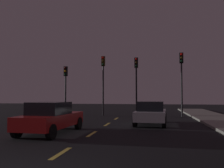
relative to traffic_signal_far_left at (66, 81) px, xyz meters
name	(u,v)px	position (x,y,z in m)	size (l,w,h in m)	color
ground_plane	(95,132)	(5.14, -9.40, -3.19)	(80.00, 80.00, 0.00)	black
lane_stripe_second	(61,153)	(5.14, -13.80, -3.19)	(0.16, 1.60, 0.01)	#EACC4C
lane_stripe_third	(92,134)	(5.14, -10.00, -3.19)	(0.16, 1.60, 0.01)	#EACC4C
lane_stripe_fourth	(107,124)	(5.14, -6.20, -3.19)	(0.16, 1.60, 0.01)	#EACC4C
lane_stripe_fifth	(116,119)	(5.14, -2.40, -3.19)	(0.16, 1.60, 0.01)	#EACC4C
traffic_signal_far_left	(66,81)	(0.00, 0.00, 0.00)	(0.32, 0.38, 4.53)	black
traffic_signal_center_left	(103,74)	(3.57, 0.00, 0.55)	(0.32, 0.38, 5.39)	#2D2D30
traffic_signal_center_right	(136,75)	(6.56, 0.00, 0.42)	(0.32, 0.38, 5.18)	black
traffic_signal_far_right	(182,72)	(10.43, 0.00, 0.62)	(0.32, 0.38, 5.49)	#2D2D30
car_stopped_ahead	(151,113)	(7.87, -5.87, -2.46)	(2.06, 4.16, 1.45)	silver
car_adjacent_lane	(51,117)	(3.16, -10.17, -2.44)	(1.99, 4.30, 1.50)	#B21919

